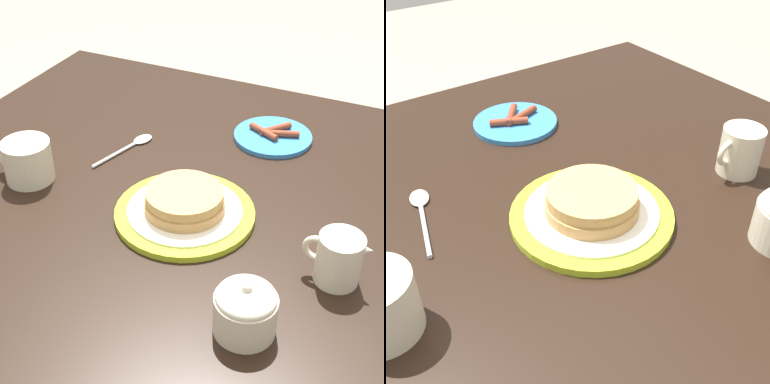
# 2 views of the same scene
# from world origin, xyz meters

# --- Properties ---
(dining_table) EXTENTS (1.15, 1.05, 0.77)m
(dining_table) POSITION_xyz_m (0.00, 0.00, 0.64)
(dining_table) COLOR black
(dining_table) RESTS_ON ground_plane
(pancake_plate) EXTENTS (0.25, 0.25, 0.05)m
(pancake_plate) POSITION_xyz_m (-0.02, 0.04, 0.79)
(pancake_plate) COLOR #AAC628
(pancake_plate) RESTS_ON dining_table
(side_plate_bacon) EXTENTS (0.17, 0.17, 0.02)m
(side_plate_bacon) POSITION_xyz_m (-0.08, -0.29, 0.78)
(side_plate_bacon) COLOR #337AC6
(side_plate_bacon) RESTS_ON dining_table
(coffee_mug) EXTENTS (0.12, 0.09, 0.08)m
(coffee_mug) POSITION_xyz_m (0.30, 0.06, 0.81)
(coffee_mug) COLOR beige
(coffee_mug) RESTS_ON dining_table
(creamer_pitcher) EXTENTS (0.11, 0.07, 0.09)m
(creamer_pitcher) POSITION_xyz_m (-0.30, 0.08, 0.81)
(creamer_pitcher) COLOR beige
(creamer_pitcher) RESTS_ON dining_table
(sugar_bowl) EXTENTS (0.09, 0.09, 0.09)m
(sugar_bowl) POSITION_xyz_m (-0.21, 0.24, 0.81)
(sugar_bowl) COLOR beige
(sugar_bowl) RESTS_ON dining_table
(spoon) EXTENTS (0.06, 0.16, 0.01)m
(spoon) POSITION_xyz_m (0.18, -0.13, 0.77)
(spoon) COLOR silver
(spoon) RESTS_ON dining_table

